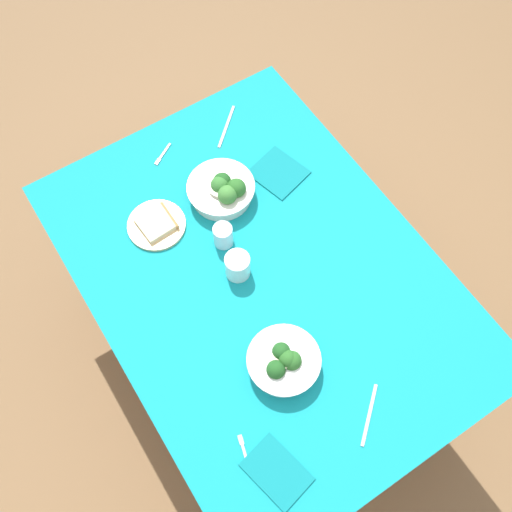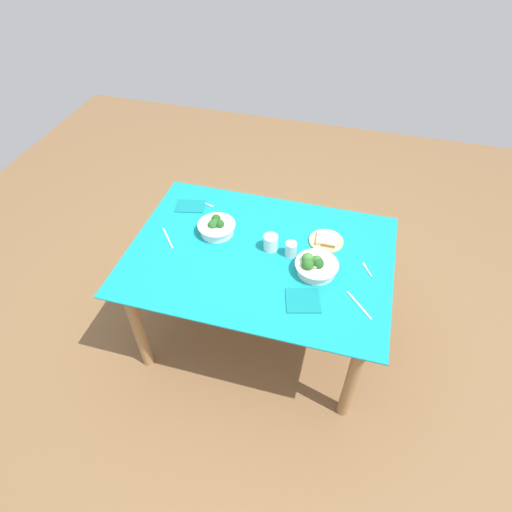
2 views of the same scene
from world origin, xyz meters
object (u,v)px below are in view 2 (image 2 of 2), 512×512
at_px(bread_side_plate, 326,241).
at_px(table_knife_right, 359,305).
at_px(broccoli_bowl_near, 315,266).
at_px(water_glass_center, 291,249).
at_px(table_knife_left, 168,238).
at_px(napkin_folded_lower, 190,206).
at_px(broccoli_bowl_far, 217,227).
at_px(napkin_folded_upper, 303,300).
at_px(fork_by_far_bowl, 367,269).
at_px(water_glass_side, 271,243).
at_px(fork_by_near_bowl, 208,204).

xyz_separation_m(bread_side_plate, table_knife_right, (0.23, -0.42, -0.01)).
distance_m(broccoli_bowl_near, water_glass_center, 0.18).
bearing_deg(table_knife_left, napkin_folded_lower, -42.53).
distance_m(broccoli_bowl_far, table_knife_left, 0.29).
distance_m(table_knife_left, table_knife_right, 1.14).
relative_size(bread_side_plate, napkin_folded_upper, 1.15).
bearing_deg(bread_side_plate, fork_by_far_bowl, -32.28).
height_order(broccoli_bowl_far, napkin_folded_upper, broccoli_bowl_far).
relative_size(water_glass_side, napkin_folded_lower, 0.52).
xyz_separation_m(broccoli_bowl_far, broccoli_bowl_near, (0.61, -0.16, 0.00)).
relative_size(fork_by_near_bowl, napkin_folded_upper, 0.56).
height_order(fork_by_far_bowl, napkin_folded_lower, napkin_folded_lower).
distance_m(broccoli_bowl_far, broccoli_bowl_near, 0.63).
xyz_separation_m(table_knife_right, napkin_folded_upper, (-0.28, -0.05, 0.00)).
bearing_deg(bread_side_plate, water_glass_center, -138.13).
bearing_deg(water_glass_center, fork_by_far_bowl, 0.21).
distance_m(fork_by_far_bowl, table_knife_left, 1.14).
bearing_deg(broccoli_bowl_near, fork_by_near_bowl, 152.43).
height_order(fork_by_far_bowl, table_knife_left, same).
distance_m(fork_by_far_bowl, napkin_folded_lower, 1.15).
height_order(broccoli_bowl_far, napkin_folded_lower, broccoli_bowl_far).
distance_m(broccoli_bowl_far, bread_side_plate, 0.64).
xyz_separation_m(fork_by_near_bowl, table_knife_right, (1.01, -0.56, -0.00)).
height_order(water_glass_side, fork_by_far_bowl, water_glass_side).
bearing_deg(table_knife_left, water_glass_center, -125.18).
height_order(broccoli_bowl_near, napkin_folded_upper, broccoli_bowl_near).
bearing_deg(fork_by_near_bowl, broccoli_bowl_far, -42.62).
xyz_separation_m(table_knife_right, napkin_folded_lower, (-1.11, 0.52, 0.00)).
bearing_deg(water_glass_side, fork_by_far_bowl, -1.86).
relative_size(table_knife_left, table_knife_right, 0.94).
bearing_deg(broccoli_bowl_near, water_glass_center, 148.94).
bearing_deg(broccoli_bowl_far, water_glass_center, -8.79).
bearing_deg(bread_side_plate, table_knife_right, -61.05).
xyz_separation_m(water_glass_side, fork_by_near_bowl, (-0.48, 0.28, -0.04)).
distance_m(broccoli_bowl_far, napkin_folded_lower, 0.31).
distance_m(broccoli_bowl_far, napkin_folded_upper, 0.70).
xyz_separation_m(broccoli_bowl_far, water_glass_center, (0.46, -0.07, 0.00)).
distance_m(water_glass_center, fork_by_near_bowl, 0.68).
relative_size(table_knife_left, napkin_folded_lower, 1.04).
relative_size(broccoli_bowl_far, fork_by_far_bowl, 2.36).
relative_size(table_knife_left, napkin_folded_upper, 1.09).
height_order(table_knife_left, napkin_folded_upper, napkin_folded_upper).
relative_size(fork_by_far_bowl, table_knife_left, 0.50).
relative_size(bread_side_plate, napkin_folded_lower, 1.10).
xyz_separation_m(broccoli_bowl_near, bread_side_plate, (0.02, 0.25, -0.03)).
height_order(broccoli_bowl_far, water_glass_center, broccoli_bowl_far).
height_order(broccoli_bowl_far, table_knife_left, broccoli_bowl_far).
xyz_separation_m(water_glass_side, table_knife_left, (-0.60, -0.08, -0.04)).
height_order(bread_side_plate, table_knife_left, bread_side_plate).
bearing_deg(water_glass_center, broccoli_bowl_near, -31.06).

